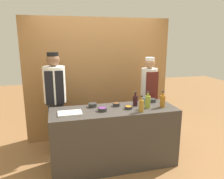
{
  "coord_description": "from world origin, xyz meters",
  "views": [
    {
      "loc": [
        -0.84,
        -3.1,
        2.01
      ],
      "look_at": [
        0.0,
        0.13,
        1.22
      ],
      "focal_mm": 35.0,
      "sensor_mm": 36.0,
      "label": 1
    }
  ],
  "objects_px": {
    "bottle_oil": "(148,102)",
    "bottle_vinegar": "(141,106)",
    "sauce_bowl_brown": "(116,104)",
    "cutting_board": "(70,113)",
    "sauce_bowl_orange": "(128,107)",
    "cup_blue": "(145,101)",
    "chef_left": "(55,99)",
    "sauce_bowl_purple": "(102,109)",
    "chef_right": "(149,96)",
    "bottle_amber": "(163,101)",
    "sauce_bowl_green": "(93,105)",
    "sauce_bowl_white": "(152,100)",
    "bottle_wine": "(135,100)"
  },
  "relations": [
    {
      "from": "bottle_oil",
      "to": "bottle_vinegar",
      "type": "distance_m",
      "value": 0.22
    },
    {
      "from": "sauce_bowl_brown",
      "to": "bottle_vinegar",
      "type": "distance_m",
      "value": 0.46
    },
    {
      "from": "sauce_bowl_brown",
      "to": "cutting_board",
      "type": "distance_m",
      "value": 0.77
    },
    {
      "from": "sauce_bowl_orange",
      "to": "bottle_oil",
      "type": "bearing_deg",
      "value": -5.93
    },
    {
      "from": "bottle_oil",
      "to": "cup_blue",
      "type": "bearing_deg",
      "value": 75.76
    },
    {
      "from": "bottle_vinegar",
      "to": "chef_left",
      "type": "distance_m",
      "value": 1.53
    },
    {
      "from": "sauce_bowl_purple",
      "to": "chef_right",
      "type": "xyz_separation_m",
      "value": [
        1.07,
        0.73,
        -0.06
      ]
    },
    {
      "from": "chef_right",
      "to": "cup_blue",
      "type": "bearing_deg",
      "value": -119.03
    },
    {
      "from": "bottle_amber",
      "to": "sauce_bowl_orange",
      "type": "bearing_deg",
      "value": 174.94
    },
    {
      "from": "cutting_board",
      "to": "chef_left",
      "type": "height_order",
      "value": "chef_left"
    },
    {
      "from": "sauce_bowl_orange",
      "to": "cutting_board",
      "type": "xyz_separation_m",
      "value": [
        -0.89,
        0.0,
        -0.01
      ]
    },
    {
      "from": "sauce_bowl_green",
      "to": "cutting_board",
      "type": "distance_m",
      "value": 0.45
    },
    {
      "from": "sauce_bowl_white",
      "to": "bottle_wine",
      "type": "xyz_separation_m",
      "value": [
        -0.35,
        -0.13,
        0.06
      ]
    },
    {
      "from": "sauce_bowl_purple",
      "to": "chef_right",
      "type": "bearing_deg",
      "value": 34.36
    },
    {
      "from": "cup_blue",
      "to": "bottle_oil",
      "type": "bearing_deg",
      "value": -104.24
    },
    {
      "from": "sauce_bowl_white",
      "to": "chef_right",
      "type": "xyz_separation_m",
      "value": [
        0.15,
        0.48,
        -0.06
      ]
    },
    {
      "from": "cup_blue",
      "to": "chef_right",
      "type": "bearing_deg",
      "value": 60.97
    },
    {
      "from": "sauce_bowl_orange",
      "to": "bottle_oil",
      "type": "distance_m",
      "value": 0.31
    },
    {
      "from": "sauce_bowl_purple",
      "to": "sauce_bowl_white",
      "type": "xyz_separation_m",
      "value": [
        0.93,
        0.26,
        0.0
      ]
    },
    {
      "from": "sauce_bowl_purple",
      "to": "bottle_amber",
      "type": "xyz_separation_m",
      "value": [
        0.96,
        -0.05,
        0.07
      ]
    },
    {
      "from": "sauce_bowl_green",
      "to": "bottle_wine",
      "type": "xyz_separation_m",
      "value": [
        0.68,
        -0.11,
        0.06
      ]
    },
    {
      "from": "sauce_bowl_purple",
      "to": "sauce_bowl_orange",
      "type": "relative_size",
      "value": 1.17
    },
    {
      "from": "cutting_board",
      "to": "bottle_amber",
      "type": "xyz_separation_m",
      "value": [
        1.44,
        -0.05,
        0.09
      ]
    },
    {
      "from": "cutting_board",
      "to": "chef_right",
      "type": "xyz_separation_m",
      "value": [
        1.55,
        0.73,
        -0.04
      ]
    },
    {
      "from": "sauce_bowl_brown",
      "to": "cup_blue",
      "type": "distance_m",
      "value": 0.5
    },
    {
      "from": "bottle_oil",
      "to": "chef_left",
      "type": "height_order",
      "value": "chef_left"
    },
    {
      "from": "bottle_amber",
      "to": "sauce_bowl_purple",
      "type": "bearing_deg",
      "value": 177.13
    },
    {
      "from": "sauce_bowl_green",
      "to": "sauce_bowl_white",
      "type": "relative_size",
      "value": 1.01
    },
    {
      "from": "chef_left",
      "to": "bottle_vinegar",
      "type": "bearing_deg",
      "value": -36.5
    },
    {
      "from": "bottle_wine",
      "to": "chef_right",
      "type": "distance_m",
      "value": 0.79
    },
    {
      "from": "cutting_board",
      "to": "cup_blue",
      "type": "distance_m",
      "value": 1.27
    },
    {
      "from": "sauce_bowl_brown",
      "to": "cutting_board",
      "type": "height_order",
      "value": "sauce_bowl_brown"
    },
    {
      "from": "sauce_bowl_green",
      "to": "sauce_bowl_white",
      "type": "xyz_separation_m",
      "value": [
        1.03,
        0.02,
        -0.0
      ]
    },
    {
      "from": "cup_blue",
      "to": "bottle_amber",
      "type": "bearing_deg",
      "value": -51.19
    },
    {
      "from": "sauce_bowl_orange",
      "to": "sauce_bowl_white",
      "type": "relative_size",
      "value": 0.9
    },
    {
      "from": "sauce_bowl_orange",
      "to": "sauce_bowl_white",
      "type": "bearing_deg",
      "value": 26.51
    },
    {
      "from": "sauce_bowl_brown",
      "to": "sauce_bowl_white",
      "type": "bearing_deg",
      "value": 6.22
    },
    {
      "from": "cutting_board",
      "to": "bottle_amber",
      "type": "distance_m",
      "value": 1.45
    },
    {
      "from": "sauce_bowl_purple",
      "to": "sauce_bowl_brown",
      "type": "distance_m",
      "value": 0.33
    },
    {
      "from": "cutting_board",
      "to": "sauce_bowl_purple",
      "type": "bearing_deg",
      "value": -0.26
    },
    {
      "from": "bottle_vinegar",
      "to": "chef_right",
      "type": "distance_m",
      "value": 1.06
    },
    {
      "from": "sauce_bowl_green",
      "to": "sauce_bowl_white",
      "type": "bearing_deg",
      "value": 0.88
    },
    {
      "from": "sauce_bowl_purple",
      "to": "bottle_oil",
      "type": "xyz_separation_m",
      "value": [
        0.71,
        -0.03,
        0.08
      ]
    },
    {
      "from": "sauce_bowl_purple",
      "to": "bottle_vinegar",
      "type": "relative_size",
      "value": 0.55
    },
    {
      "from": "sauce_bowl_brown",
      "to": "chef_right",
      "type": "xyz_separation_m",
      "value": [
        0.8,
        0.55,
        -0.06
      ]
    },
    {
      "from": "bottle_vinegar",
      "to": "cup_blue",
      "type": "bearing_deg",
      "value": 59.03
    },
    {
      "from": "bottle_oil",
      "to": "bottle_wine",
      "type": "distance_m",
      "value": 0.22
    },
    {
      "from": "sauce_bowl_white",
      "to": "bottle_wine",
      "type": "bearing_deg",
      "value": -160.22
    },
    {
      "from": "cutting_board",
      "to": "bottle_oil",
      "type": "relative_size",
      "value": 1.28
    },
    {
      "from": "bottle_oil",
      "to": "bottle_vinegar",
      "type": "height_order",
      "value": "bottle_oil"
    }
  ]
}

